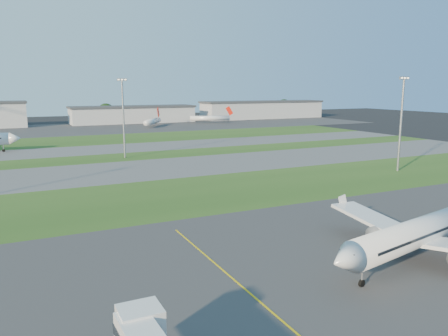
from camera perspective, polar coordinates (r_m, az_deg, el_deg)
ground at (r=44.79m, az=0.98°, el=-20.10°), size 700.00×700.00×0.00m
apron_near at (r=44.78m, az=0.98°, el=-20.09°), size 300.00×70.00×0.01m
grass_strip_a at (r=91.06m, az=-13.95°, el=-4.37°), size 300.00×34.00×0.01m
taxiway_a at (r=122.82m, az=-17.16°, el=-0.74°), size 300.00×32.00×0.01m
grass_strip_b at (r=147.25m, az=-18.66°, el=0.97°), size 300.00×18.00×0.01m
taxiway_b at (r=168.88m, az=-19.62°, el=2.05°), size 300.00×26.00×0.01m
grass_strip_c at (r=201.48m, az=-20.67°, el=3.25°), size 300.00×40.00×0.01m
apron_far at (r=261.01m, az=-21.91°, el=4.65°), size 400.00×80.00×0.01m
yellow_line at (r=46.96m, az=6.74°, el=-18.63°), size 0.25×60.00×0.02m
airliner_parked at (r=64.09m, az=24.60°, el=-7.55°), size 36.32×30.51×11.45m
mini_jet_near at (r=264.85m, az=-9.30°, el=6.05°), size 16.98×24.96×9.48m
mini_jet_far at (r=289.79m, az=-1.82°, el=6.54°), size 27.52×11.74×9.48m
light_mast_centre at (r=146.30m, az=-13.02°, el=7.03°), size 3.20×0.70×25.80m
light_mast_east at (r=128.99m, az=22.15°, el=6.12°), size 3.20×0.70×25.80m
hangar_east at (r=298.85m, az=-11.79°, el=6.90°), size 81.60×23.00×11.20m
hangar_far_east at (r=337.29m, az=5.06°, el=7.62°), size 96.90×23.00×13.20m
tree_mid_west at (r=300.92m, az=-26.37°, el=6.10°), size 9.90×9.90×10.80m
tree_mid_east at (r=309.23m, az=-15.15°, el=7.08°), size 11.55×11.55×12.60m
tree_east at (r=329.66m, az=-2.07°, el=7.50°), size 10.45×10.45×11.40m
tree_far_east at (r=366.74m, az=7.84°, el=7.91°), size 12.65×12.65×13.80m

